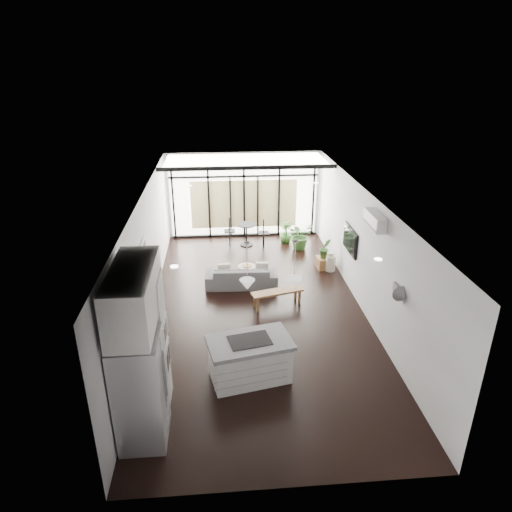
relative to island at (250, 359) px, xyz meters
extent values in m
cube|color=black|center=(0.36, 2.56, -0.41)|extent=(5.00, 10.00, 0.00)
cube|color=white|center=(0.36, 2.56, 2.39)|extent=(5.00, 10.00, 0.00)
cube|color=silver|center=(-2.14, 2.56, 0.99)|extent=(0.02, 10.00, 2.80)
cube|color=silver|center=(2.86, 2.56, 0.99)|extent=(0.02, 10.00, 2.80)
cube|color=silver|center=(0.36, 7.56, 0.99)|extent=(5.00, 0.02, 2.80)
cube|color=silver|center=(0.36, -2.44, 0.99)|extent=(5.00, 0.02, 2.80)
cube|color=black|center=(0.36, 7.44, 0.99)|extent=(5.00, 0.20, 2.80)
cube|color=white|center=(0.36, 6.56, 2.36)|extent=(4.70, 1.90, 0.06)
cube|color=#F6E49C|center=(0.36, 7.51, 0.69)|extent=(3.50, 0.02, 1.60)
cube|color=silver|center=(0.00, 0.00, 0.00)|extent=(1.67, 1.19, 0.83)
cube|color=black|center=(0.00, 0.00, 0.42)|extent=(0.84, 0.65, 0.01)
cube|color=#ADADB2|center=(-1.75, -1.29, 0.50)|extent=(0.71, 0.89, 1.84)
cube|color=silver|center=(-1.74, -0.49, 0.80)|extent=(0.63, 0.66, 2.43)
cube|color=silver|center=(-1.76, -0.94, 1.94)|extent=(0.62, 1.75, 0.86)
cone|color=white|center=(-0.04, -0.09, 1.61)|extent=(0.26, 0.26, 0.18)
cone|color=white|center=(0.76, -0.09, 1.61)|extent=(0.26, 0.26, 0.18)
imported|color=#4A4A4C|center=(0.06, 3.80, -0.05)|extent=(1.91, 0.63, 0.74)
cube|color=brown|center=(0.86, 2.65, -0.21)|extent=(1.31, 0.63, 0.41)
cylinder|color=beige|center=(0.22, 4.20, -0.23)|extent=(0.52, 0.52, 0.38)
cube|color=brown|center=(2.47, 4.70, -0.25)|extent=(0.48, 0.48, 0.32)
imported|color=#315D24|center=(2.04, 6.20, -0.07)|extent=(1.10, 1.14, 0.69)
imported|color=#315D24|center=(1.65, 6.71, -0.22)|extent=(0.72, 0.81, 0.40)
imported|color=#315D24|center=(2.47, 4.70, 0.04)|extent=(0.40, 0.62, 0.26)
cylinder|color=beige|center=(2.61, 4.52, -0.14)|extent=(0.32, 0.32, 0.56)
cube|color=black|center=(0.38, 6.62, -0.06)|extent=(1.56, 0.92, 0.70)
cube|color=black|center=(2.82, 3.56, 0.89)|extent=(0.05, 1.10, 0.65)
cube|color=white|center=(2.74, 1.76, 2.04)|extent=(0.22, 0.90, 0.30)
cube|color=black|center=(-2.11, 2.06, 1.14)|extent=(0.04, 0.70, 0.90)
camera|label=1|loc=(-0.48, -6.95, 5.13)|focal=32.00mm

